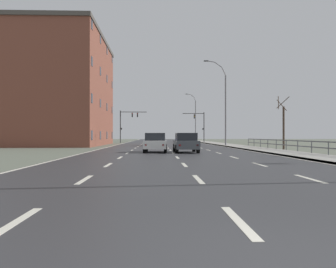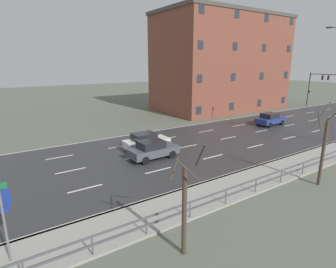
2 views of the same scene
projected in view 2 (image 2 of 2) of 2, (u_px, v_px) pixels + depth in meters
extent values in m
cube|color=#5B6051|center=(302.00, 123.00, 35.85)|extent=(160.00, 160.00, 0.12)
cube|color=beige|center=(60.00, 157.00, 22.74)|extent=(0.16, 2.20, 0.01)
cube|color=beige|center=(120.00, 147.00, 25.62)|extent=(0.16, 2.20, 0.01)
cube|color=beige|center=(167.00, 138.00, 28.51)|extent=(0.16, 2.20, 0.01)
cube|color=beige|center=(206.00, 131.00, 31.39)|extent=(0.16, 2.20, 0.01)
cube|color=beige|center=(239.00, 125.00, 34.27)|extent=(0.16, 2.20, 0.01)
cube|color=beige|center=(266.00, 120.00, 37.16)|extent=(0.16, 2.20, 0.01)
cube|color=beige|center=(289.00, 116.00, 40.04)|extent=(0.16, 2.20, 0.01)
cube|color=beige|center=(310.00, 113.00, 42.92)|extent=(0.16, 2.20, 0.01)
cube|color=beige|center=(328.00, 109.00, 45.81)|extent=(0.16, 2.20, 0.01)
cube|color=beige|center=(71.00, 171.00, 19.92)|extent=(0.16, 2.20, 0.01)
cube|color=beige|center=(137.00, 157.00, 22.80)|extent=(0.16, 2.20, 0.01)
cube|color=beige|center=(188.00, 146.00, 25.69)|extent=(0.16, 2.20, 0.01)
cube|color=beige|center=(228.00, 138.00, 28.57)|extent=(0.16, 2.20, 0.01)
cube|color=beige|center=(262.00, 131.00, 31.45)|extent=(0.16, 2.20, 0.01)
cube|color=beige|center=(289.00, 125.00, 34.34)|extent=(0.16, 2.20, 0.01)
cube|color=beige|center=(313.00, 120.00, 37.22)|extent=(0.16, 2.20, 0.01)
cube|color=beige|center=(333.00, 116.00, 40.10)|extent=(0.16, 2.20, 0.01)
cube|color=beige|center=(85.00, 189.00, 17.10)|extent=(0.16, 2.20, 0.01)
cube|color=beige|center=(158.00, 170.00, 19.98)|extent=(0.16, 2.20, 0.01)
cube|color=beige|center=(213.00, 157.00, 22.86)|extent=(0.16, 2.20, 0.01)
cube|color=beige|center=(255.00, 146.00, 25.75)|extent=(0.16, 2.20, 0.01)
cube|color=beige|center=(289.00, 138.00, 28.63)|extent=(0.16, 2.20, 0.01)
cube|color=beige|center=(317.00, 131.00, 31.51)|extent=(0.16, 2.20, 0.01)
cube|color=beige|center=(304.00, 107.00, 47.76)|extent=(0.16, 120.00, 0.01)
cube|color=#515459|center=(190.00, 202.00, 13.55)|extent=(0.06, 35.01, 0.08)
cube|color=#515459|center=(190.00, 210.00, 13.65)|extent=(0.06, 35.01, 0.08)
cylinder|color=#515459|center=(92.00, 247.00, 10.99)|extent=(0.07, 0.07, 1.00)
cylinder|color=#515459|center=(147.00, 227.00, 12.33)|extent=(0.07, 0.07, 1.00)
cylinder|color=#515459|center=(190.00, 211.00, 13.66)|extent=(0.07, 0.07, 1.00)
cylinder|color=#515459|center=(226.00, 197.00, 15.00)|extent=(0.07, 0.07, 1.00)
cylinder|color=#515459|center=(256.00, 186.00, 16.33)|extent=(0.07, 0.07, 1.00)
cylinder|color=#515459|center=(281.00, 177.00, 17.67)|extent=(0.07, 0.07, 1.00)
cylinder|color=#515459|center=(303.00, 169.00, 19.00)|extent=(0.07, 0.07, 1.00)
cylinder|color=#515459|center=(322.00, 162.00, 20.34)|extent=(0.07, 0.07, 1.00)
cylinder|color=slate|center=(336.00, 27.00, 25.14)|extent=(1.13, 0.11, 0.31)
cube|color=#333335|center=(329.00, 28.00, 25.58)|extent=(0.56, 0.24, 0.12)
cylinder|color=slate|center=(5.00, 225.00, 10.33)|extent=(0.09, 0.09, 3.47)
cube|color=navy|center=(0.00, 199.00, 10.07)|extent=(0.03, 0.68, 0.68)
cube|color=white|center=(0.00, 199.00, 10.09)|extent=(0.01, 0.44, 0.22)
cube|color=navy|center=(2.00, 210.00, 10.19)|extent=(0.03, 0.52, 0.22)
cylinder|color=#38383A|center=(309.00, 89.00, 49.24)|extent=(0.18, 0.18, 5.97)
cylinder|color=#38383A|center=(324.00, 74.00, 46.59)|extent=(4.86, 0.12, 0.12)
cube|color=black|center=(323.00, 78.00, 46.93)|extent=(0.20, 0.28, 0.80)
sphere|color=red|center=(322.00, 76.00, 46.78)|extent=(0.14, 0.14, 0.14)
sphere|color=#2D2D2D|center=(322.00, 78.00, 46.85)|extent=(0.14, 0.14, 0.14)
sphere|color=#2D2D2D|center=(322.00, 79.00, 46.91)|extent=(0.14, 0.14, 0.14)
cube|color=black|center=(328.00, 78.00, 46.14)|extent=(0.20, 0.28, 0.80)
sphere|color=red|center=(328.00, 76.00, 46.00)|extent=(0.14, 0.14, 0.14)
sphere|color=#2D2D2D|center=(328.00, 78.00, 46.06)|extent=(0.14, 0.14, 0.14)
sphere|color=#2D2D2D|center=(328.00, 79.00, 46.13)|extent=(0.14, 0.14, 0.14)
cube|color=black|center=(309.00, 91.00, 49.14)|extent=(0.18, 0.12, 0.32)
cube|color=#474C51|center=(154.00, 151.00, 22.36)|extent=(1.85, 4.14, 0.64)
cube|color=black|center=(151.00, 144.00, 22.06)|extent=(1.61, 2.04, 0.60)
cube|color=slate|center=(161.00, 143.00, 22.59)|extent=(1.41, 0.11, 0.51)
cylinder|color=black|center=(172.00, 154.00, 22.50)|extent=(0.24, 0.66, 0.66)
cylinder|color=black|center=(161.00, 149.00, 23.78)|extent=(0.24, 0.66, 0.66)
cylinder|color=black|center=(145.00, 161.00, 21.09)|extent=(0.24, 0.66, 0.66)
cylinder|color=black|center=(135.00, 155.00, 22.38)|extent=(0.24, 0.66, 0.66)
cube|color=red|center=(128.00, 153.00, 21.76)|extent=(0.16, 0.04, 0.14)
cube|color=red|center=(136.00, 158.00, 20.71)|extent=(0.16, 0.04, 0.14)
cube|color=silver|center=(147.00, 143.00, 24.66)|extent=(1.90, 4.16, 0.64)
cube|color=black|center=(144.00, 137.00, 24.37)|extent=(1.63, 2.05, 0.60)
cube|color=slate|center=(153.00, 135.00, 24.86)|extent=(1.41, 0.13, 0.51)
cylinder|color=black|center=(163.00, 146.00, 24.71)|extent=(0.24, 0.67, 0.66)
cylinder|color=black|center=(155.00, 142.00, 26.05)|extent=(0.24, 0.67, 0.66)
cylinder|color=black|center=(138.00, 151.00, 23.43)|extent=(0.24, 0.67, 0.66)
cylinder|color=black|center=(130.00, 146.00, 24.76)|extent=(0.24, 0.67, 0.66)
cube|color=red|center=(123.00, 144.00, 24.18)|extent=(0.16, 0.05, 0.14)
cube|color=red|center=(129.00, 148.00, 23.09)|extent=(0.16, 0.05, 0.14)
cube|color=navy|center=(271.00, 120.00, 34.30)|extent=(1.90, 4.16, 0.64)
cube|color=black|center=(270.00, 115.00, 34.00)|extent=(1.63, 2.05, 0.60)
cube|color=slate|center=(274.00, 115.00, 34.54)|extent=(1.41, 0.13, 0.51)
cylinder|color=black|center=(282.00, 122.00, 34.46)|extent=(0.24, 0.67, 0.66)
cylinder|color=black|center=(271.00, 120.00, 35.73)|extent=(0.24, 0.67, 0.66)
cylinder|color=black|center=(270.00, 125.00, 33.03)|extent=(0.24, 0.67, 0.66)
cylinder|color=black|center=(259.00, 123.00, 34.31)|extent=(0.24, 0.67, 0.66)
cube|color=red|center=(256.00, 121.00, 33.68)|extent=(0.16, 0.05, 0.14)
cube|color=red|center=(265.00, 123.00, 32.64)|extent=(0.16, 0.05, 0.14)
cube|color=brown|center=(221.00, 65.00, 45.06)|extent=(11.56, 21.29, 14.71)
cube|color=#4C4742|center=(224.00, 15.00, 43.12)|extent=(11.79, 21.72, 0.50)
cube|color=#282D38|center=(199.00, 110.00, 36.87)|extent=(0.04, 0.90, 1.10)
cube|color=#282D38|center=(232.00, 106.00, 40.23)|extent=(0.04, 0.90, 1.10)
cube|color=#282D38|center=(259.00, 103.00, 43.59)|extent=(0.04, 0.90, 1.10)
cube|color=#282D38|center=(283.00, 100.00, 46.95)|extent=(0.04, 0.90, 1.10)
cube|color=#282D38|center=(200.00, 79.00, 35.78)|extent=(0.04, 0.90, 1.10)
cube|color=#282D38|center=(233.00, 77.00, 39.15)|extent=(0.04, 0.90, 1.10)
cube|color=#282D38|center=(262.00, 76.00, 42.51)|extent=(0.04, 0.90, 1.10)
cube|color=#282D38|center=(286.00, 75.00, 45.87)|extent=(0.04, 0.90, 1.10)
cube|color=#282D38|center=(201.00, 45.00, 34.70)|extent=(0.04, 0.90, 1.10)
cube|color=#282D38|center=(235.00, 46.00, 38.06)|extent=(0.04, 0.90, 1.10)
cube|color=#282D38|center=(264.00, 48.00, 41.42)|extent=(0.04, 0.90, 1.10)
cube|color=#282D38|center=(289.00, 49.00, 44.79)|extent=(0.04, 0.90, 1.10)
cube|color=#282D38|center=(202.00, 9.00, 33.62)|extent=(0.04, 0.90, 1.10)
cube|color=#282D38|center=(237.00, 14.00, 36.98)|extent=(0.04, 0.90, 1.10)
cube|color=#282D38|center=(267.00, 18.00, 40.34)|extent=(0.04, 0.90, 1.10)
cube|color=#282D38|center=(292.00, 21.00, 43.70)|extent=(0.04, 0.90, 1.10)
cylinder|color=#423328|center=(184.00, 212.00, 10.87)|extent=(0.20, 0.20, 3.85)
cylinder|color=#423328|center=(187.00, 170.00, 9.91)|extent=(0.43, 0.89, 0.99)
cylinder|color=#423328|center=(174.00, 168.00, 10.52)|extent=(0.54, 0.76, 0.78)
cylinder|color=#423328|center=(200.00, 155.00, 10.37)|extent=(1.13, 0.57, 1.28)
cylinder|color=#423328|center=(323.00, 154.00, 17.18)|extent=(0.20, 0.20, 4.22)
cylinder|color=#423328|center=(323.00, 113.00, 16.99)|extent=(0.36, 0.98, 1.39)
cylinder|color=#423328|center=(336.00, 113.00, 16.72)|extent=(1.23, 0.40, 1.22)
cylinder|color=#423328|center=(319.00, 120.00, 16.68)|extent=(0.78, 0.74, 1.18)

